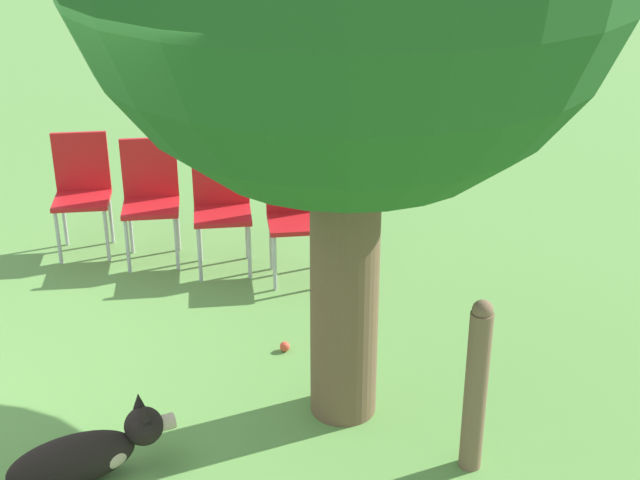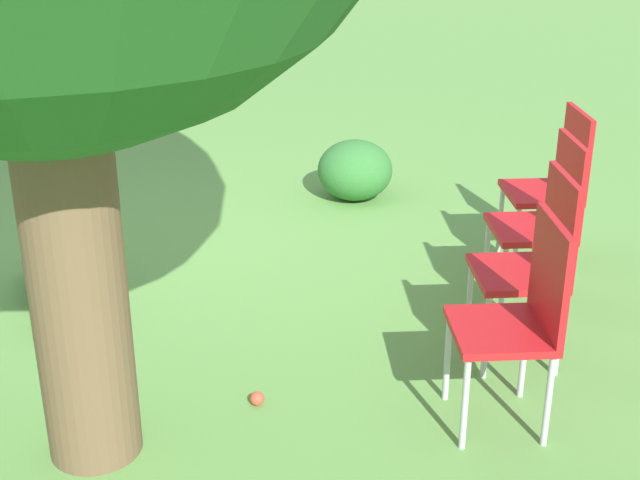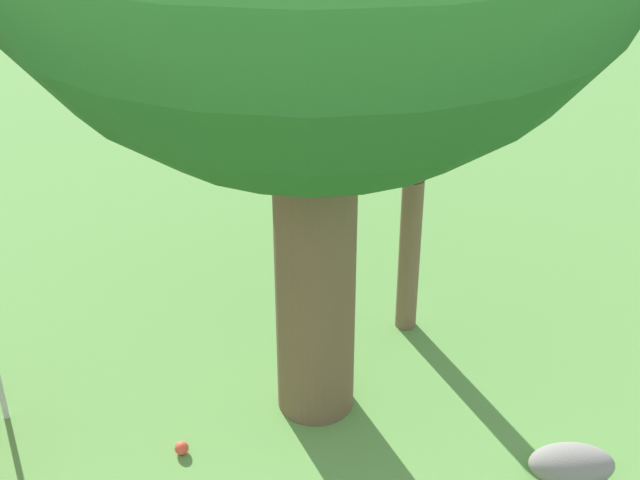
# 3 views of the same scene
# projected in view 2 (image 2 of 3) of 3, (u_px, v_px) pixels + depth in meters

# --- Properties ---
(ground_plane) EXTENTS (30.00, 30.00, 0.00)m
(ground_plane) POSITION_uv_depth(u_px,v_px,m) (168.00, 299.00, 5.16)
(ground_plane) COLOR #609947
(dog) EXTENTS (0.65, 1.07, 0.41)m
(dog) POSITION_uv_depth(u_px,v_px,m) (52.00, 275.00, 5.09)
(dog) COLOR black
(dog) RESTS_ON ground_plane
(red_chair_0) EXTENTS (0.48, 0.50, 0.98)m
(red_chair_0) POSITION_uv_depth(u_px,v_px,m) (556.00, 178.00, 5.41)
(red_chair_0) COLOR red
(red_chair_0) RESTS_ON ground_plane
(red_chair_1) EXTENTS (0.48, 0.50, 0.98)m
(red_chair_1) POSITION_uv_depth(u_px,v_px,m) (547.00, 213.00, 4.88)
(red_chair_1) COLOR red
(red_chair_1) RESTS_ON ground_plane
(red_chair_2) EXTENTS (0.48, 0.50, 0.98)m
(red_chair_2) POSITION_uv_depth(u_px,v_px,m) (536.00, 256.00, 4.36)
(red_chair_2) COLOR red
(red_chair_2) RESTS_ON ground_plane
(red_chair_3) EXTENTS (0.48, 0.50, 0.98)m
(red_chair_3) POSITION_uv_depth(u_px,v_px,m) (522.00, 311.00, 3.83)
(red_chair_3) COLOR red
(red_chair_3) RESTS_ON ground_plane
(tennis_ball) EXTENTS (0.07, 0.07, 0.07)m
(tennis_ball) POSITION_uv_depth(u_px,v_px,m) (257.00, 398.00, 4.16)
(tennis_ball) COLOR #E54C33
(tennis_ball) RESTS_ON ground_plane
(low_shrub) EXTENTS (0.55, 0.55, 0.44)m
(low_shrub) POSITION_uv_depth(u_px,v_px,m) (355.00, 170.00, 6.59)
(low_shrub) COLOR #337533
(low_shrub) RESTS_ON ground_plane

